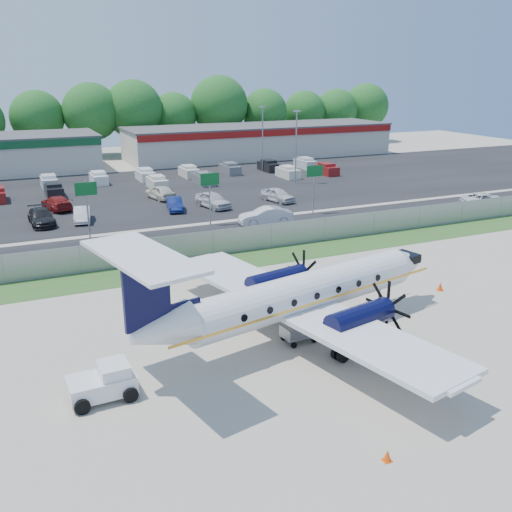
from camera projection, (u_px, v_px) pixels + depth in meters
name	position (u px, v px, depth m)	size (l,w,h in m)	color
ground	(300.00, 324.00, 32.23)	(170.00, 170.00, 0.00)	#B2A797
grass_verge	(223.00, 263.00, 42.63)	(170.00, 4.00, 0.02)	#2D561E
access_road	(193.00, 239.00, 48.70)	(170.00, 8.00, 0.02)	black
parking_lot	(137.00, 193.00, 66.91)	(170.00, 32.00, 0.02)	black
perimeter_fence	(213.00, 243.00, 44.06)	(120.00, 0.06, 1.99)	gray
building_east	(260.00, 141.00, 95.35)	(44.40, 12.40, 5.24)	beige
sign_left	(86.00, 197.00, 47.84)	(1.80, 0.26, 5.00)	gray
sign_mid	(210.00, 186.00, 52.16)	(1.80, 0.26, 5.00)	gray
sign_right	(314.00, 178.00, 56.47)	(1.80, 0.26, 5.00)	gray
light_pole_ne	(296.00, 142.00, 71.41)	(0.90, 0.35, 9.09)	gray
light_pole_se	(263.00, 134.00, 80.07)	(0.90, 0.35, 9.09)	gray
tree_line	(91.00, 156.00, 96.38)	(112.00, 6.00, 14.00)	#1A5A1A
aircraft	(299.00, 294.00, 30.02)	(20.74, 20.32, 6.33)	silver
pushback_tug	(105.00, 382.00, 24.82)	(2.90, 2.13, 1.53)	silver
baggage_cart_near	(195.00, 316.00, 31.95)	(2.54, 1.85, 1.20)	gray
baggage_cart_far	(299.00, 334.00, 30.05)	(1.92, 1.25, 0.96)	gray
cone_nose	(440.00, 286.00, 37.19)	(0.39, 0.39, 0.56)	#EE4607
cone_port_wing	(387.00, 456.00, 20.86)	(0.32, 0.32, 0.46)	#EE4607
cone_starboard_wing	(245.00, 266.00, 41.05)	(0.40, 0.40, 0.57)	#EE4607
road_car_mid	(266.00, 225.00, 53.26)	(1.74, 4.99, 1.64)	silver
road_car_east	(485.00, 207.00, 60.31)	(2.43, 5.28, 1.47)	silver
parked_car_a	(42.00, 225.00, 53.21)	(2.10, 5.16, 1.50)	black
parked_car_b	(83.00, 221.00, 54.40)	(1.46, 4.19, 1.38)	silver
parked_car_c	(175.00, 210.00, 58.72)	(1.44, 4.14, 1.36)	navy
parked_car_d	(213.00, 208.00, 59.95)	(1.95, 4.84, 1.65)	silver
parked_car_e	(278.00, 202.00, 62.70)	(1.78, 4.42, 1.51)	silver
parked_car_f	(57.00, 210.00, 59.04)	(2.04, 5.01, 1.45)	maroon
parked_car_g	(161.00, 199.00, 63.90)	(1.89, 4.70, 1.60)	beige
far_parking_rows	(128.00, 186.00, 71.24)	(56.00, 10.00, 1.60)	gray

